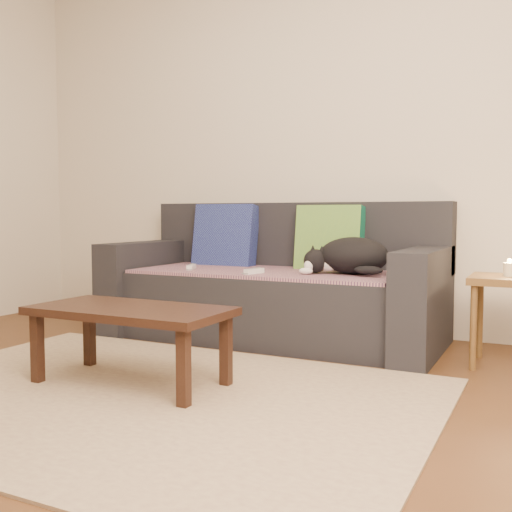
# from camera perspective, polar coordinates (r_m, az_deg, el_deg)

# --- Properties ---
(ground) EXTENTS (4.50, 4.50, 0.00)m
(ground) POSITION_cam_1_polar(r_m,az_deg,el_deg) (2.59, -13.30, -13.87)
(ground) COLOR brown
(ground) RESTS_ON ground
(back_wall) EXTENTS (4.50, 0.04, 2.60)m
(back_wall) POSITION_cam_1_polar(r_m,az_deg,el_deg) (4.23, 4.30, 10.89)
(back_wall) COLOR beige
(back_wall) RESTS_ON ground
(sofa) EXTENTS (2.10, 0.94, 0.87)m
(sofa) POSITION_cam_1_polar(r_m,az_deg,el_deg) (3.84, 1.81, -3.22)
(sofa) COLOR #232328
(sofa) RESTS_ON ground
(throw_blanket) EXTENTS (1.66, 0.74, 0.02)m
(throw_blanket) POSITION_cam_1_polar(r_m,az_deg,el_deg) (3.75, 1.22, -1.54)
(throw_blanket) COLOR #3A2444
(throw_blanket) RESTS_ON sofa
(cushion_navy) EXTENTS (0.45, 0.19, 0.46)m
(cushion_navy) POSITION_cam_1_polar(r_m,az_deg,el_deg) (4.17, -2.96, 1.78)
(cushion_navy) COLOR #141657
(cushion_navy) RESTS_ON throw_blanket
(cushion_green) EXTENTS (0.43, 0.16, 0.44)m
(cushion_green) POSITION_cam_1_polar(r_m,az_deg,el_deg) (3.86, 6.99, 1.57)
(cushion_green) COLOR #0E5C46
(cushion_green) RESTS_ON throw_blanket
(cat) EXTENTS (0.54, 0.40, 0.22)m
(cat) POSITION_cam_1_polar(r_m,az_deg,el_deg) (3.56, 8.94, -0.03)
(cat) COLOR black
(cat) RESTS_ON throw_blanket
(wii_remote_a) EXTENTS (0.09, 0.15, 0.03)m
(wii_remote_a) POSITION_cam_1_polar(r_m,az_deg,el_deg) (3.84, -6.17, -1.05)
(wii_remote_a) COLOR white
(wii_remote_a) RESTS_ON throw_blanket
(wii_remote_b) EXTENTS (0.07, 0.15, 0.03)m
(wii_remote_b) POSITION_cam_1_polar(r_m,az_deg,el_deg) (3.54, -0.18, -1.46)
(wii_remote_b) COLOR white
(wii_remote_b) RESTS_ON throw_blanket
(side_table) EXTENTS (0.38, 0.38, 0.47)m
(side_table) POSITION_cam_1_polar(r_m,az_deg,el_deg) (3.35, 22.92, -3.21)
(side_table) COLOR brown
(side_table) RESTS_ON ground
(candle) EXTENTS (0.06, 0.06, 0.09)m
(candle) POSITION_cam_1_polar(r_m,az_deg,el_deg) (3.34, 22.98, -1.16)
(candle) COLOR beige
(candle) RESTS_ON side_table
(rug) EXTENTS (2.50, 1.80, 0.01)m
(rug) POSITION_cam_1_polar(r_m,az_deg,el_deg) (2.70, -11.22, -12.97)
(rug) COLOR tan
(rug) RESTS_ON ground
(coffee_table) EXTENTS (0.92, 0.46, 0.37)m
(coffee_table) POSITION_cam_1_polar(r_m,az_deg,el_deg) (2.82, -11.88, -5.70)
(coffee_table) COLOR #311C13
(coffee_table) RESTS_ON rug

